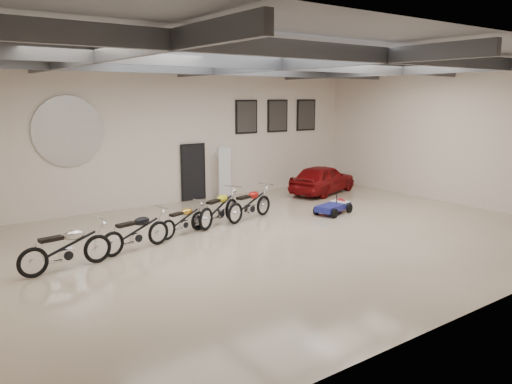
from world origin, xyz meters
TOP-DOWN VIEW (x-y plane):
  - floor at (0.00, 0.00)m, footprint 16.00×12.00m
  - ceiling at (0.00, 0.00)m, footprint 16.00×12.00m
  - back_wall at (0.00, 6.00)m, footprint 16.00×0.02m
  - right_wall at (8.00, 0.00)m, footprint 0.02×12.00m
  - ceiling_beams at (0.00, 0.00)m, footprint 15.80×11.80m
  - door at (0.50, 5.95)m, footprint 0.92×0.08m
  - logo_plaque at (-4.00, 5.95)m, footprint 2.30×0.06m
  - poster_left at (3.00, 5.96)m, footprint 1.05×0.08m
  - poster_mid at (4.60, 5.96)m, footprint 1.05×0.08m
  - poster_right at (6.20, 5.96)m, footprint 1.05×0.08m
  - oil_sign at (1.90, 5.95)m, footprint 0.72×0.10m
  - banner_stand at (1.64, 5.50)m, footprint 0.53×0.22m
  - motorcycle_silver at (-5.69, 0.74)m, footprint 2.19×0.89m
  - motorcycle_black at (-3.83, 1.18)m, footprint 2.09×1.02m
  - motorcycle_gold at (-2.15, 1.78)m, footprint 1.85×1.08m
  - motorcycle_yellow at (-0.71, 2.16)m, footprint 2.19×1.53m
  - motorcycle_red at (0.44, 2.14)m, footprint 2.18×1.20m
  - go_kart at (3.32, 1.16)m, footprint 1.89×1.20m
  - vintage_car at (5.42, 4.00)m, footprint 2.37×3.76m

SIDE VIEW (x-z plane):
  - floor at x=0.00m, z-range -0.01..0.01m
  - go_kart at x=3.32m, z-range 0.00..0.63m
  - motorcycle_gold at x=-2.15m, z-range 0.00..0.92m
  - motorcycle_black at x=-3.83m, z-range 0.00..1.04m
  - motorcycle_red at x=0.44m, z-range 0.00..1.08m
  - motorcycle_yellow at x=-0.71m, z-range 0.00..1.10m
  - motorcycle_silver at x=-5.69m, z-range 0.00..1.11m
  - vintage_car at x=5.42m, z-range 0.00..1.19m
  - banner_stand at x=1.64m, z-range 0.00..1.95m
  - door at x=0.50m, z-range 0.00..2.10m
  - oil_sign at x=1.90m, z-range 1.34..2.06m
  - back_wall at x=0.00m, z-range 0.00..5.00m
  - right_wall at x=8.00m, z-range 0.00..5.00m
  - logo_plaque at x=-4.00m, z-range 2.22..3.38m
  - poster_left at x=3.00m, z-range 2.42..3.78m
  - poster_mid at x=4.60m, z-range 2.42..3.78m
  - poster_right at x=6.20m, z-range 2.42..3.78m
  - ceiling_beams at x=0.00m, z-range 4.59..4.91m
  - ceiling at x=0.00m, z-range 5.00..5.00m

